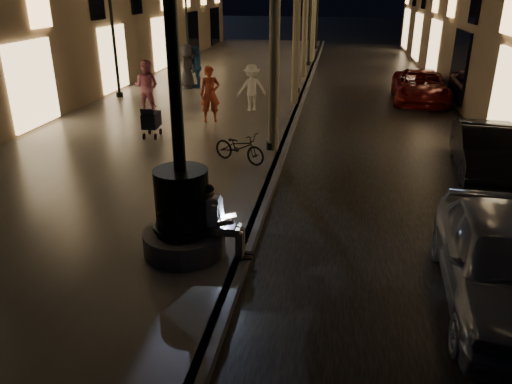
% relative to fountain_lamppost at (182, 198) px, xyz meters
% --- Properties ---
extents(ground, '(120.00, 120.00, 0.00)m').
position_rel_fountain_lamppost_xyz_m(ground, '(1.00, 13.00, -1.21)').
color(ground, black).
rests_on(ground, ground).
extents(cobble_lane, '(6.00, 45.00, 0.02)m').
position_rel_fountain_lamppost_xyz_m(cobble_lane, '(4.00, 13.00, -1.20)').
color(cobble_lane, black).
rests_on(cobble_lane, ground).
extents(promenade, '(8.00, 45.00, 0.20)m').
position_rel_fountain_lamppost_xyz_m(promenade, '(-3.00, 13.00, -1.11)').
color(promenade, '#655F59').
rests_on(promenade, ground).
extents(curb_strip, '(0.25, 45.00, 0.20)m').
position_rel_fountain_lamppost_xyz_m(curb_strip, '(1.00, 13.00, -1.11)').
color(curb_strip, '#59595B').
rests_on(curb_strip, ground).
extents(fountain_lamppost, '(1.40, 1.40, 5.21)m').
position_rel_fountain_lamppost_xyz_m(fountain_lamppost, '(0.00, 0.00, 0.00)').
color(fountain_lamppost, '#59595B').
rests_on(fountain_lamppost, promenade).
extents(seated_man_laptop, '(0.90, 0.31, 1.27)m').
position_rel_fountain_lamppost_xyz_m(seated_man_laptop, '(0.61, -0.00, -0.33)').
color(seated_man_laptop, tan).
rests_on(seated_man_laptop, promenade).
extents(lamp_curb_a, '(0.36, 0.36, 4.81)m').
position_rel_fountain_lamppost_xyz_m(lamp_curb_a, '(0.70, 6.00, 2.02)').
color(lamp_curb_a, black).
rests_on(lamp_curb_a, promenade).
extents(lamp_curb_b, '(0.36, 0.36, 4.81)m').
position_rel_fountain_lamppost_xyz_m(lamp_curb_b, '(0.70, 14.00, 2.02)').
color(lamp_curb_b, black).
rests_on(lamp_curb_b, promenade).
extents(lamp_curb_c, '(0.36, 0.36, 4.81)m').
position_rel_fountain_lamppost_xyz_m(lamp_curb_c, '(0.70, 22.00, 2.02)').
color(lamp_curb_c, black).
rests_on(lamp_curb_c, promenade).
extents(lamp_curb_d, '(0.36, 0.36, 4.81)m').
position_rel_fountain_lamppost_xyz_m(lamp_curb_d, '(0.70, 30.00, 2.02)').
color(lamp_curb_d, black).
rests_on(lamp_curb_d, promenade).
extents(lamp_left_b, '(0.36, 0.36, 4.81)m').
position_rel_fountain_lamppost_xyz_m(lamp_left_b, '(-6.40, 12.00, 2.02)').
color(lamp_left_b, black).
rests_on(lamp_left_b, promenade).
extents(lamp_left_c, '(0.36, 0.36, 4.81)m').
position_rel_fountain_lamppost_xyz_m(lamp_left_c, '(-6.40, 22.00, 2.02)').
color(lamp_left_c, black).
rests_on(lamp_left_c, promenade).
extents(stroller, '(0.48, 1.03, 1.04)m').
position_rel_fountain_lamppost_xyz_m(stroller, '(-3.01, 6.60, -0.49)').
color(stroller, black).
rests_on(stroller, promenade).
extents(car_front, '(1.98, 4.34, 1.44)m').
position_rel_fountain_lamppost_xyz_m(car_front, '(5.00, -0.43, -0.49)').
color(car_front, '#A5A7AD').
rests_on(car_front, ground).
extents(car_second, '(1.65, 3.83, 1.23)m').
position_rel_fountain_lamppost_xyz_m(car_second, '(6.20, 5.53, -0.60)').
color(car_second, black).
rests_on(car_second, ground).
extents(car_third, '(2.33, 4.66, 1.27)m').
position_rel_fountain_lamppost_xyz_m(car_third, '(5.76, 13.92, -0.58)').
color(car_third, maroon).
rests_on(car_third, ground).
extents(pedestrian_red, '(0.77, 0.62, 1.84)m').
position_rel_fountain_lamppost_xyz_m(pedestrian_red, '(-1.72, 8.71, -0.09)').
color(pedestrian_red, '#B63F24').
rests_on(pedestrian_red, promenade).
extents(pedestrian_pink, '(0.98, 0.80, 1.87)m').
position_rel_fountain_lamppost_xyz_m(pedestrian_pink, '(-4.26, 9.61, -0.08)').
color(pedestrian_pink, '#C86A85').
rests_on(pedestrian_pink, promenade).
extents(pedestrian_white, '(1.23, 1.00, 1.66)m').
position_rel_fountain_lamppost_xyz_m(pedestrian_white, '(-0.64, 10.51, -0.18)').
color(pedestrian_white, white).
rests_on(pedestrian_white, promenade).
extents(pedestrian_blue, '(0.58, 1.10, 1.80)m').
position_rel_fountain_lamppost_xyz_m(pedestrian_blue, '(-3.78, 14.54, -0.11)').
color(pedestrian_blue, '#26548D').
rests_on(pedestrian_blue, promenade).
extents(pedestrian_dark, '(0.68, 0.97, 1.90)m').
position_rel_fountain_lamppost_xyz_m(pedestrian_dark, '(-4.16, 14.31, -0.06)').
color(pedestrian_dark, '#2D2C31').
rests_on(pedestrian_dark, promenade).
extents(bicycle, '(1.60, 1.11, 0.80)m').
position_rel_fountain_lamppost_xyz_m(bicycle, '(0.03, 4.79, -0.61)').
color(bicycle, black).
rests_on(bicycle, promenade).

